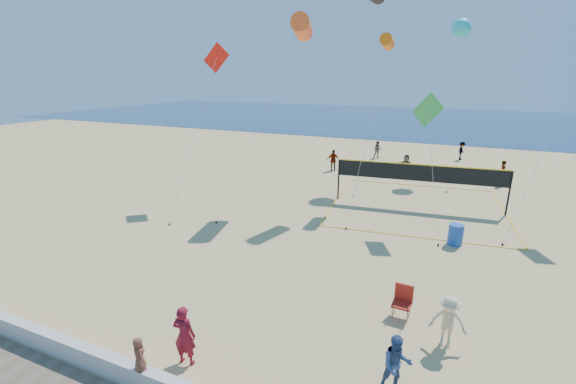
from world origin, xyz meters
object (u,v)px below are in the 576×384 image
at_px(volleyball_net, 419,178).
at_px(woman, 184,335).
at_px(camp_chair, 403,299).
at_px(trash_barrel, 456,235).

bearing_deg(volleyball_net, woman, -110.87).
relative_size(woman, camp_chair, 1.45).
bearing_deg(camp_chair, trash_barrel, 81.33).
relative_size(woman, volleyball_net, 0.17).
distance_m(camp_chair, volleyball_net, 11.52).
bearing_deg(trash_barrel, woman, -120.32).
bearing_deg(trash_barrel, volleyball_net, 114.26).
xyz_separation_m(woman, volleyball_net, (4.34, 15.94, 0.91)).
height_order(camp_chair, volleyball_net, volleyball_net).
relative_size(woman, trash_barrel, 1.78).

